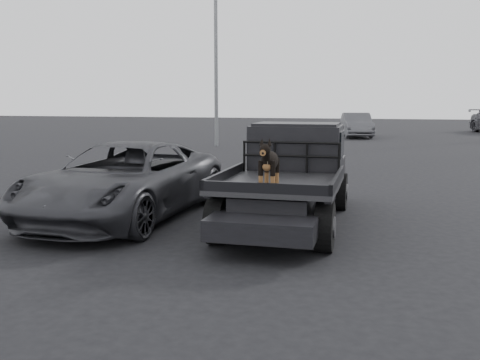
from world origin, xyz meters
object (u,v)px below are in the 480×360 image
(flatbed_ute, at_px, (288,199))
(dog, at_px, (269,165))
(distant_car_a, at_px, (356,125))
(parked_suv, at_px, (125,181))

(flatbed_ute, height_order, dog, dog)
(flatbed_ute, distance_m, dog, 1.94)
(distant_car_a, bearing_deg, flatbed_ute, -100.47)
(flatbed_ute, xyz_separation_m, distant_car_a, (0.22, 24.00, 0.28))
(flatbed_ute, height_order, distant_car_a, distant_car_a)
(flatbed_ute, xyz_separation_m, parked_suv, (-3.12, -0.30, 0.26))
(flatbed_ute, height_order, parked_suv, parked_suv)
(parked_suv, height_order, distant_car_a, distant_car_a)
(flatbed_ute, relative_size, distant_car_a, 1.21)
(flatbed_ute, distance_m, parked_suv, 3.14)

